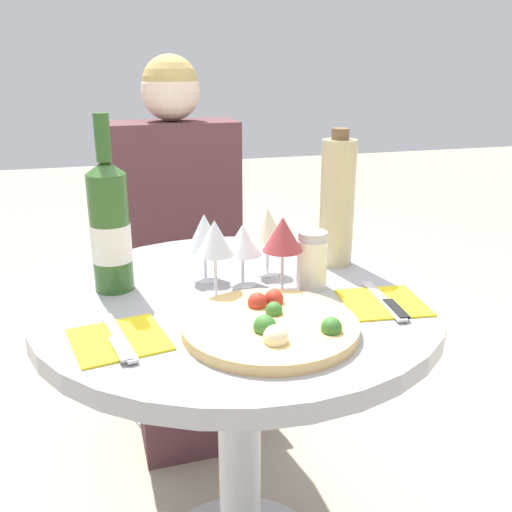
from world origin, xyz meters
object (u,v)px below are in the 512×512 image
at_px(dining_table, 239,368).
at_px(chair_behind_diner, 177,287).
at_px(wine_bottle, 110,227).
at_px(pizza_large, 271,325).
at_px(tall_carafe, 337,202).
at_px(seated_diner, 183,277).

bearing_deg(dining_table, chair_behind_diner, 90.74).
bearing_deg(chair_behind_diner, wine_bottle, 71.74).
xyz_separation_m(pizza_large, tall_carafe, (0.25, 0.30, 0.13)).
distance_m(dining_table, wine_bottle, 0.39).
distance_m(pizza_large, wine_bottle, 0.39).
xyz_separation_m(seated_diner, tall_carafe, (0.27, -0.53, 0.34)).
xyz_separation_m(pizza_large, wine_bottle, (-0.25, 0.28, 0.12)).
height_order(wine_bottle, tall_carafe, wine_bottle).
height_order(pizza_large, tall_carafe, tall_carafe).
height_order(seated_diner, tall_carafe, seated_diner).
height_order(chair_behind_diner, wine_bottle, wine_bottle).
distance_m(dining_table, chair_behind_diner, 0.79).
bearing_deg(chair_behind_diner, dining_table, 90.74).
bearing_deg(pizza_large, wine_bottle, 131.00).
bearing_deg(tall_carafe, pizza_large, -130.15).
bearing_deg(seated_diner, pizza_large, 91.45).
distance_m(wine_bottle, tall_carafe, 0.50).
height_order(seated_diner, pizza_large, seated_diner).
relative_size(seated_diner, wine_bottle, 3.36).
distance_m(chair_behind_diner, tall_carafe, 0.83).
bearing_deg(wine_bottle, seated_diner, 67.53).
height_order(pizza_large, wine_bottle, wine_bottle).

